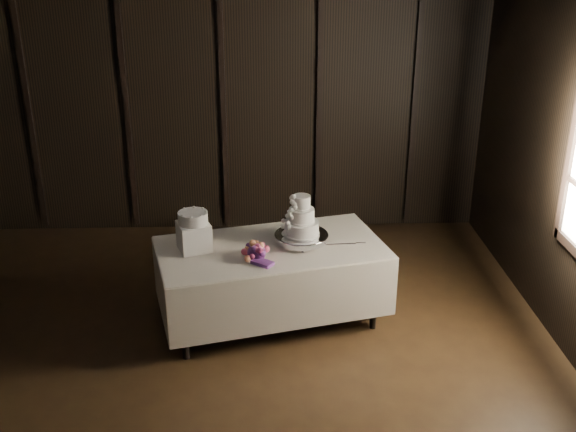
{
  "coord_description": "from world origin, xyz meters",
  "views": [
    {
      "loc": [
        0.47,
        -4.12,
        3.3
      ],
      "look_at": [
        0.66,
        1.27,
        1.05
      ],
      "focal_mm": 42.0,
      "sensor_mm": 36.0,
      "label": 1
    }
  ],
  "objects_px": {
    "cake_stand": "(301,239)",
    "wedding_cake": "(299,220)",
    "bouquet": "(257,251)",
    "display_table": "(271,281)",
    "small_cake": "(193,218)",
    "box_pedestal": "(194,236)"
  },
  "relations": [
    {
      "from": "wedding_cake",
      "to": "display_table",
      "type": "bearing_deg",
      "value": 167.92
    },
    {
      "from": "box_pedestal",
      "to": "small_cake",
      "type": "height_order",
      "value": "small_cake"
    },
    {
      "from": "bouquet",
      "to": "small_cake",
      "type": "xyz_separation_m",
      "value": [
        -0.54,
        0.19,
        0.24
      ]
    },
    {
      "from": "display_table",
      "to": "small_cake",
      "type": "relative_size",
      "value": 8.49
    },
    {
      "from": "cake_stand",
      "to": "bouquet",
      "type": "xyz_separation_m",
      "value": [
        -0.4,
        -0.28,
        0.02
      ]
    },
    {
      "from": "small_cake",
      "to": "cake_stand",
      "type": "bearing_deg",
      "value": 5.49
    },
    {
      "from": "cake_stand",
      "to": "wedding_cake",
      "type": "bearing_deg",
      "value": -150.26
    },
    {
      "from": "cake_stand",
      "to": "wedding_cake",
      "type": "xyz_separation_m",
      "value": [
        -0.03,
        -0.02,
        0.19
      ]
    },
    {
      "from": "cake_stand",
      "to": "small_cake",
      "type": "distance_m",
      "value": 0.98
    },
    {
      "from": "bouquet",
      "to": "small_cake",
      "type": "bearing_deg",
      "value": 160.51
    },
    {
      "from": "wedding_cake",
      "to": "small_cake",
      "type": "xyz_separation_m",
      "value": [
        -0.91,
        -0.08,
        0.07
      ]
    },
    {
      "from": "bouquet",
      "to": "cake_stand",
      "type": "bearing_deg",
      "value": 35.46
    },
    {
      "from": "display_table",
      "to": "bouquet",
      "type": "height_order",
      "value": "bouquet"
    },
    {
      "from": "cake_stand",
      "to": "box_pedestal",
      "type": "xyz_separation_m",
      "value": [
        -0.94,
        -0.09,
        0.08
      ]
    },
    {
      "from": "cake_stand",
      "to": "box_pedestal",
      "type": "distance_m",
      "value": 0.95
    },
    {
      "from": "cake_stand",
      "to": "bouquet",
      "type": "bearing_deg",
      "value": -144.54
    },
    {
      "from": "bouquet",
      "to": "display_table",
      "type": "bearing_deg",
      "value": 61.22
    },
    {
      "from": "wedding_cake",
      "to": "bouquet",
      "type": "relative_size",
      "value": 0.94
    },
    {
      "from": "bouquet",
      "to": "box_pedestal",
      "type": "relative_size",
      "value": 1.5
    },
    {
      "from": "display_table",
      "to": "cake_stand",
      "type": "relative_size",
      "value": 4.51
    },
    {
      "from": "small_cake",
      "to": "box_pedestal",
      "type": "bearing_deg",
      "value": 0.0
    },
    {
      "from": "cake_stand",
      "to": "small_cake",
      "type": "height_order",
      "value": "small_cake"
    }
  ]
}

